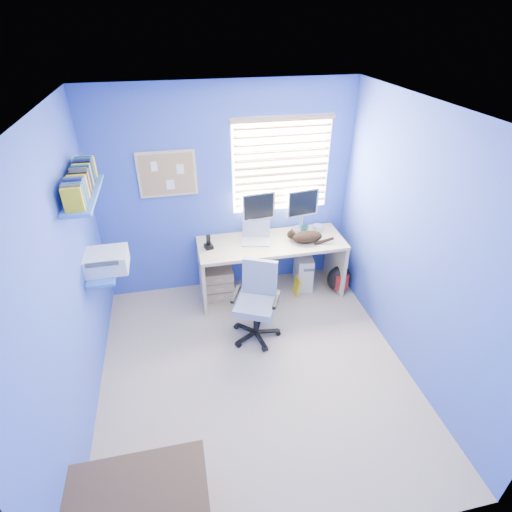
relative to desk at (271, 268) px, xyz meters
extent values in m
cube|color=tan|center=(-0.47, -1.26, -0.37)|extent=(3.00, 3.20, 0.00)
cube|color=white|center=(-0.47, -1.26, 2.13)|extent=(3.00, 3.20, 0.00)
cube|color=#4051CA|center=(-0.47, 0.34, 0.88)|extent=(3.00, 0.01, 2.50)
cube|color=#4051CA|center=(-0.47, -2.86, 0.88)|extent=(3.00, 0.01, 2.50)
cube|color=#4051CA|center=(-1.97, -1.26, 0.88)|extent=(0.01, 3.20, 2.50)
cube|color=#4051CA|center=(1.03, -1.26, 0.88)|extent=(0.01, 3.20, 2.50)
cube|color=tan|center=(0.00, 0.00, 0.00)|extent=(1.74, 0.65, 0.74)
cube|color=silver|center=(-0.18, 0.04, 0.48)|extent=(0.38, 0.33, 0.22)
cube|color=silver|center=(-0.11, 0.24, 0.64)|extent=(0.41, 0.16, 0.54)
cube|color=silver|center=(0.43, 0.23, 0.64)|extent=(0.41, 0.18, 0.54)
cube|color=black|center=(-0.75, 0.01, 0.45)|extent=(0.11, 0.13, 0.17)
imported|color=#287B79|center=(0.44, 0.11, 0.42)|extent=(0.10, 0.09, 0.10)
cylinder|color=silver|center=(0.64, 0.16, 0.41)|extent=(0.13, 0.13, 0.07)
ellipsoid|color=black|center=(0.41, -0.09, 0.43)|extent=(0.41, 0.32, 0.13)
cube|color=beige|center=(0.46, 0.09, -0.14)|extent=(0.25, 0.46, 0.45)
cube|color=#D0B083|center=(-0.65, 0.06, -0.17)|extent=(0.35, 0.28, 0.41)
cube|color=yellow|center=(0.32, -0.11, -0.25)|extent=(0.03, 0.17, 0.24)
ellipsoid|color=black|center=(0.86, -0.15, -0.19)|extent=(0.31, 0.24, 0.36)
cylinder|color=black|center=(-0.35, -0.76, -0.34)|extent=(0.66, 0.66, 0.06)
cylinder|color=black|center=(-0.35, -0.76, -0.14)|extent=(0.07, 0.07, 0.34)
cube|color=#8990A4|center=(-0.35, -0.76, 0.07)|extent=(0.54, 0.54, 0.08)
cube|color=#8990A4|center=(-0.27, -0.58, 0.30)|extent=(0.36, 0.21, 0.39)
cube|color=white|center=(0.18, 0.33, 1.18)|extent=(1.15, 0.01, 1.10)
cube|color=tan|center=(0.18, 0.30, 1.18)|extent=(1.10, 0.03, 1.00)
cube|color=tan|center=(-1.12, 0.33, 1.18)|extent=(0.64, 0.02, 0.52)
cube|color=tan|center=(-1.12, 0.32, 1.18)|extent=(0.58, 0.01, 0.46)
cube|color=#406ECB|center=(-1.83, -0.51, 0.55)|extent=(0.26, 0.55, 0.03)
cube|color=silver|center=(-1.79, -0.51, 0.65)|extent=(0.42, 0.34, 0.18)
cube|color=#406ECB|center=(-1.84, -0.51, 1.35)|extent=(0.24, 0.90, 0.03)
cube|color=navy|center=(-1.85, -0.51, 1.48)|extent=(0.15, 0.80, 0.22)
camera|label=1|loc=(-1.04, -3.99, 2.74)|focal=28.00mm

